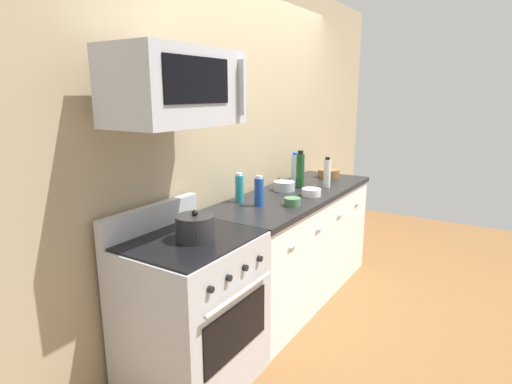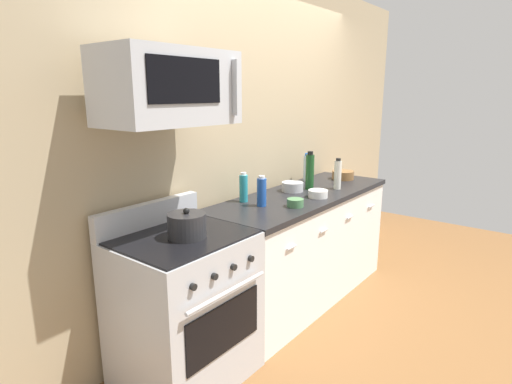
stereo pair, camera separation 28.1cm
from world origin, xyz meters
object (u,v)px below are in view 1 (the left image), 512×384
bowl_white_ceramic (311,192)px  stockpot (195,228)px  bottle_water_clear (295,167)px  bottle_wine_green (300,170)px  bottle_soda_blue (259,192)px  bowl_wooden_salad (329,173)px  microwave (176,87)px  bottle_dish_soap (239,188)px  range_oven (191,310)px  bowl_steel_prep (284,186)px  bowl_green_glaze (292,202)px  bottle_vinegar_white (327,173)px

bowl_white_ceramic → stockpot: 1.29m
bottle_water_clear → bottle_wine_green: 0.33m
bottle_soda_blue → bowl_wooden_salad: bottle_soda_blue is taller
microwave → bottle_water_clear: microwave is taller
bowl_wooden_salad → stockpot: size_ratio=0.94×
bottle_dish_soap → bottle_soda_blue: bearing=-94.6°
bowl_white_ceramic → stockpot: stockpot is taller
bottle_wine_green → stockpot: bottle_wine_green is taller
bottle_soda_blue → bottle_dish_soap: size_ratio=1.00×
microwave → stockpot: 0.76m
bottle_dish_soap → stockpot: bearing=-162.2°
bottle_water_clear → bowl_white_ceramic: 0.63m
bowl_wooden_salad → bowl_white_ceramic: 0.79m
bottle_soda_blue → bowl_white_ceramic: bearing=-22.3°
range_oven → bottle_soda_blue: bearing=1.9°
bottle_soda_blue → bowl_steel_prep: bottle_soda_blue is taller
bottle_dish_soap → bowl_green_glaze: bottle_dish_soap is taller
bowl_steel_prep → bottle_vinegar_white: bearing=-39.5°
microwave → bottle_dish_soap: (0.82, 0.16, -0.72)m
bottle_soda_blue → range_oven: bearing=-178.1°
bowl_white_ceramic → bowl_wooden_salad: bearing=12.5°
bottle_vinegar_white → bottle_wine_green: bearing=129.1°
bottle_dish_soap → bowl_wooden_salad: size_ratio=1.09×
bottle_soda_blue → bottle_wine_green: 0.69m
bowl_green_glaze → bowl_steel_prep: 0.49m
bottle_vinegar_white → bottle_wine_green: bottle_wine_green is taller
bowl_green_glaze → bottle_water_clear: bearing=26.1°
bowl_white_ceramic → bowl_steel_prep: (0.05, 0.27, 0.01)m
bottle_wine_green → bowl_white_ceramic: bottle_wine_green is taller
stockpot → bowl_steel_prep: bearing=6.8°
bottle_dish_soap → bowl_green_glaze: bearing=-72.7°
bottle_vinegar_white → bowl_white_ceramic: (-0.36, -0.02, -0.09)m
bowl_wooden_salad → bottle_dish_soap: bearing=170.5°
range_oven → bottle_dish_soap: (0.82, 0.21, 0.56)m
bottle_vinegar_white → bowl_wooden_salad: bottle_vinegar_white is taller
microwave → bottle_wine_green: bearing=-0.3°
bowl_white_ceramic → bottle_vinegar_white: bearing=3.1°
stockpot → microwave: bearing=89.9°
bottle_water_clear → bottle_wine_green: size_ratio=0.81×
range_oven → bottle_dish_soap: 1.01m
bottle_water_clear → bowl_green_glaze: 0.92m
range_oven → bowl_white_ceramic: 1.38m
bowl_green_glaze → stockpot: size_ratio=0.55×
bottle_dish_soap → bowl_steel_prep: bottle_dish_soap is taller
bottle_soda_blue → bowl_steel_prep: 0.54m
bowl_green_glaze → bottle_soda_blue: bearing=123.5°
bottle_vinegar_white → bowl_steel_prep: bottle_vinegar_white is taller
bottle_wine_green → stockpot: 1.50m
bottle_soda_blue → stockpot: bearing=-174.3°
range_oven → bowl_green_glaze: size_ratio=8.82×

